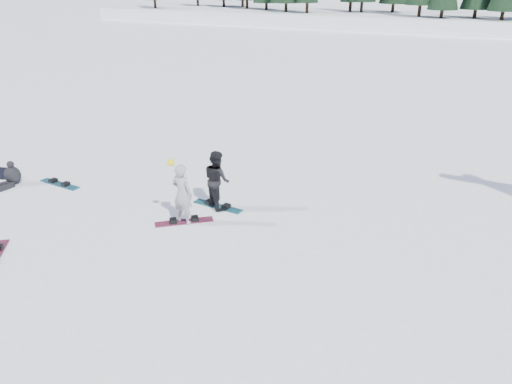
# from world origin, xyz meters

# --- Properties ---
(ground) EXTENTS (420.00, 420.00, 0.00)m
(ground) POSITION_xyz_m (0.00, 0.00, 0.00)
(ground) COLOR white
(ground) RESTS_ON ground
(alpine_backdrop) EXTENTS (412.50, 227.00, 53.20)m
(alpine_backdrop) POSITION_xyz_m (-11.72, 189.16, -13.97)
(alpine_backdrop) COLOR white
(alpine_backdrop) RESTS_ON ground
(snowboarder_woman) EXTENTS (0.61, 0.42, 1.75)m
(snowboarder_woman) POSITION_xyz_m (-0.08, 1.06, 0.82)
(snowboarder_woman) COLOR #ACADB2
(snowboarder_woman) RESTS_ON ground
(snowboarder_man) EXTENTS (1.00, 0.95, 1.63)m
(snowboarder_man) POSITION_xyz_m (0.24, 2.27, 0.81)
(snowboarder_man) COLOR black
(snowboarder_man) RESTS_ON ground
(seated_rider) EXTENTS (0.63, 0.94, 0.74)m
(seated_rider) POSITION_xyz_m (-6.20, 0.91, 0.29)
(seated_rider) COLOR black
(seated_rider) RESTS_ON ground
(gear_bag) EXTENTS (0.51, 0.41, 0.30)m
(gear_bag) POSITION_xyz_m (-6.90, 1.16, 0.15)
(gear_bag) COLOR black
(gear_bag) RESTS_ON ground
(snowboard_woman) EXTENTS (1.33, 1.17, 0.03)m
(snowboard_woman) POSITION_xyz_m (-0.08, 1.07, 0.01)
(snowboard_woman) COLOR maroon
(snowboard_woman) RESTS_ON ground
(snowboard_man) EXTENTS (1.52, 0.39, 0.03)m
(snowboard_man) POSITION_xyz_m (0.24, 2.27, 0.01)
(snowboard_man) COLOR #166979
(snowboard_man) RESTS_ON ground
(snowboard_loose_c) EXTENTS (1.52, 0.40, 0.03)m
(snowboard_loose_c) POSITION_xyz_m (-4.90, 1.52, 0.01)
(snowboard_loose_c) COLOR #17607E
(snowboard_loose_c) RESTS_ON ground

